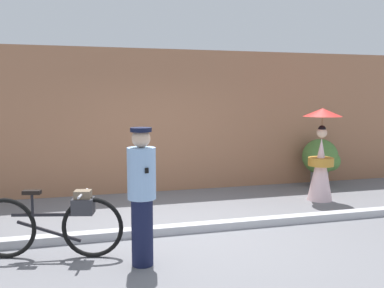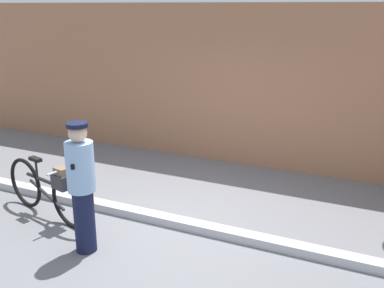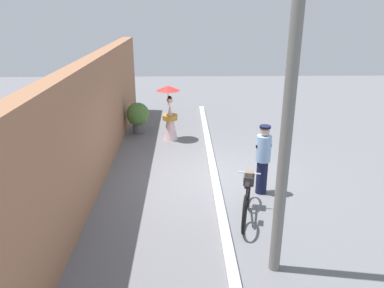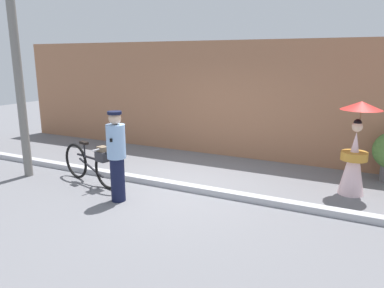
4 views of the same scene
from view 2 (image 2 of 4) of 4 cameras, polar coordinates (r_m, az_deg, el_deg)
ground_plane at (r=6.33m, az=-2.00°, el=-10.50°), size 30.00×30.00×0.00m
building_wall at (r=8.51m, az=7.12°, el=7.46°), size 14.00×0.40×3.02m
sidewalk_curb at (r=6.30m, az=-2.01°, el=-10.02°), size 14.00×0.20×0.12m
bicycle_near_officer at (r=6.68m, az=-17.93°, el=-5.51°), size 1.82×0.59×0.87m
person_officer at (r=5.53m, az=-14.03°, el=-5.15°), size 0.34×0.38×1.67m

